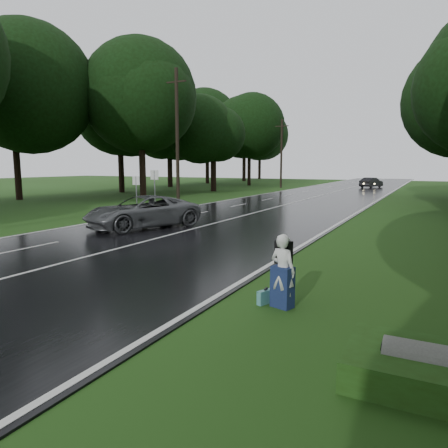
{
  "coord_description": "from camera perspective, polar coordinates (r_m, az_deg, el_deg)",
  "views": [
    {
      "loc": [
        10.15,
        -7.91,
        3.06
      ],
      "look_at": [
        3.94,
        4.14,
        1.1
      ],
      "focal_mm": 32.86,
      "sensor_mm": 36.0,
      "label": 1
    }
  ],
  "objects": [
    {
      "name": "tree_left_e",
      "position": [
        48.3,
        -1.47,
        4.59
      ],
      "size": [
        7.95,
        7.95,
        12.42
      ],
      "primitive_type": null,
      "color": "black",
      "rests_on": "ground"
    },
    {
      "name": "ground",
      "position": [
        13.23,
        -24.22,
        -5.89
      ],
      "size": [
        160.0,
        160.0,
        0.0
      ],
      "primitive_type": "plane",
      "color": "#204514",
      "rests_on": "ground"
    },
    {
      "name": "culvert",
      "position": [
        6.78,
        26.47,
        -19.5
      ],
      "size": [
        1.23,
        0.61,
        0.61
      ],
      "primitive_type": "cylinder",
      "rotation": [
        0.0,
        1.57,
        0.0
      ],
      "color": "slate",
      "rests_on": "ground"
    },
    {
      "name": "road_sign_a",
      "position": [
        27.53,
        -12.01,
        1.66
      ],
      "size": [
        0.56,
        0.1,
        2.33
      ],
      "primitive_type": null,
      "color": "white",
      "rests_on": "ground"
    },
    {
      "name": "grey_car",
      "position": [
        20.19,
        -11.28,
        1.68
      ],
      "size": [
        4.59,
        6.14,
        1.55
      ],
      "primitive_type": "imported",
      "rotation": [
        0.0,
        0.0,
        5.87
      ],
      "color": "#515457",
      "rests_on": "road"
    },
    {
      "name": "lane_center",
      "position": [
        29.85,
        7.26,
        2.36
      ],
      "size": [
        0.12,
        140.0,
        0.01
      ],
      "primitive_type": "cube",
      "color": "silver",
      "rests_on": "road"
    },
    {
      "name": "far_car",
      "position": [
        58.47,
        19.81,
        5.44
      ],
      "size": [
        2.67,
        4.35,
        1.35
      ],
      "primitive_type": "imported",
      "rotation": [
        0.0,
        0.0,
        2.82
      ],
      "color": "black",
      "rests_on": "road"
    },
    {
      "name": "tree_left_d",
      "position": [
        38.72,
        -11.16,
        3.54
      ],
      "size": [
        10.37,
        10.37,
        16.2
      ],
      "primitive_type": null,
      "color": "black",
      "rests_on": "ground"
    },
    {
      "name": "utility_pole_far",
      "position": [
        56.23,
        7.89,
        5.03
      ],
      "size": [
        1.8,
        0.28,
        9.07
      ],
      "primitive_type": null,
      "color": "black",
      "rests_on": "ground"
    },
    {
      "name": "utility_pole_mid",
      "position": [
        33.78,
        -6.38,
        2.98
      ],
      "size": [
        1.8,
        0.28,
        10.59
      ],
      "primitive_type": null,
      "color": "black",
      "rests_on": "ground"
    },
    {
      "name": "suitcase",
      "position": [
        9.28,
        5.82,
        -10.05
      ],
      "size": [
        0.29,
        0.46,
        0.31
      ],
      "primitive_type": "cube",
      "rotation": [
        0.0,
        0.0,
        5.88
      ],
      "color": "teal",
      "rests_on": "ground"
    },
    {
      "name": "hitchhiker",
      "position": [
        8.96,
        8.18,
        -6.82
      ],
      "size": [
        0.67,
        0.64,
        1.61
      ],
      "color": "silver",
      "rests_on": "ground"
    },
    {
      "name": "road",
      "position": [
        29.85,
        7.25,
        2.31
      ],
      "size": [
        12.0,
        140.0,
        0.04
      ],
      "primitive_type": "cube",
      "color": "black",
      "rests_on": "ground"
    },
    {
      "name": "road_sign_b",
      "position": [
        29.08,
        -9.55,
        2.07
      ],
      "size": [
        0.65,
        0.1,
        2.7
      ],
      "primitive_type": null,
      "color": "white",
      "rests_on": "ground"
    },
    {
      "name": "tree_left_f",
      "position": [
        62.08,
        3.49,
        5.38
      ],
      "size": [
        9.84,
        9.84,
        15.37
      ],
      "primitive_type": null,
      "color": "black",
      "rests_on": "ground"
    }
  ]
}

